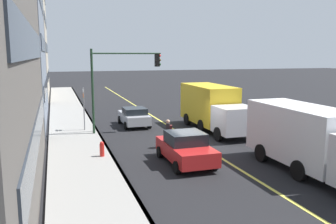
{
  "coord_description": "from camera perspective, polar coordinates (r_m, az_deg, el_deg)",
  "views": [
    {
      "loc": [
        -19.94,
        8.19,
        5.39
      ],
      "look_at": [
        -0.88,
        2.04,
        2.14
      ],
      "focal_mm": 37.77,
      "sensor_mm": 36.0,
      "label": 1
    }
  ],
  "objects": [
    {
      "name": "ground",
      "position": [
        22.22,
        4.32,
        -4.84
      ],
      "size": [
        200.0,
        200.0,
        0.0
      ],
      "primitive_type": "plane",
      "color": "black"
    },
    {
      "name": "sidewalk_slab",
      "position": [
        20.67,
        -14.17,
        -5.96
      ],
      "size": [
        80.0,
        3.31,
        0.15
      ],
      "primitive_type": "cube",
      "color": "gray",
      "rests_on": "ground"
    },
    {
      "name": "curb_edge",
      "position": [
        20.81,
        -9.83,
        -5.71
      ],
      "size": [
        80.0,
        0.16,
        0.15
      ],
      "primitive_type": "cube",
      "color": "slate",
      "rests_on": "ground"
    },
    {
      "name": "lane_stripe_center",
      "position": [
        22.22,
        4.32,
        -4.82
      ],
      "size": [
        80.0,
        0.16,
        0.01
      ],
      "primitive_type": "cube",
      "color": "#D8CC4C",
      "rests_on": "ground"
    },
    {
      "name": "building_glass_right",
      "position": [
        50.48,
        -25.54,
        11.28
      ],
      "size": [
        17.8,
        11.21,
        15.96
      ],
      "color": "#B2A893",
      "rests_on": "ground"
    },
    {
      "name": "car_silver",
      "position": [
        27.06,
        -5.49,
        -0.71
      ],
      "size": [
        3.91,
        1.95,
        1.43
      ],
      "color": "#A8AAB2",
      "rests_on": "ground"
    },
    {
      "name": "car_red",
      "position": [
        17.72,
        2.85,
        -5.83
      ],
      "size": [
        4.16,
        2.09,
        1.59
      ],
      "color": "red",
      "rests_on": "ground"
    },
    {
      "name": "truck_yellow",
      "position": [
        25.61,
        7.3,
        0.8
      ],
      "size": [
        8.0,
        2.53,
        3.17
      ],
      "color": "silver",
      "rests_on": "ground"
    },
    {
      "name": "truck_white",
      "position": [
        17.14,
        22.58,
        -4.16
      ],
      "size": [
        8.3,
        2.45,
        3.02
      ],
      "color": "silver",
      "rests_on": "ground"
    },
    {
      "name": "pedestrian_with_backpack",
      "position": [
        20.63,
        0.04,
        -3.13
      ],
      "size": [
        0.45,
        0.45,
        1.67
      ],
      "color": "brown",
      "rests_on": "ground"
    },
    {
      "name": "traffic_light_mast",
      "position": [
        24.13,
        -7.79,
        5.85
      ],
      "size": [
        0.28,
        4.81,
        5.78
      ],
      "color": "#1E3823",
      "rests_on": "ground"
    },
    {
      "name": "street_sign_post",
      "position": [
        25.4,
        -13.44,
        0.94
      ],
      "size": [
        0.6,
        0.08,
        3.14
      ],
      "color": "slate",
      "rests_on": "ground"
    },
    {
      "name": "fire_hydrant",
      "position": [
        18.82,
        -10.61,
        -6.1
      ],
      "size": [
        0.24,
        0.24,
        0.94
      ],
      "color": "red",
      "rests_on": "ground"
    }
  ]
}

